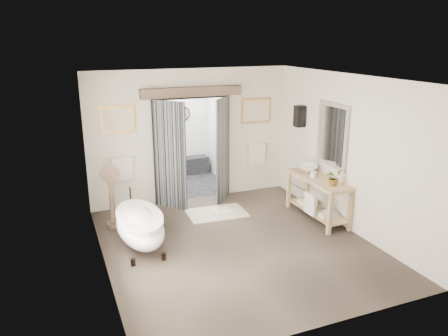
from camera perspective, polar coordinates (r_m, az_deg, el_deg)
The scene contains 13 objects.
ground_plane at distance 7.85m, azimuth 1.67°, elevation -9.96°, with size 5.00×5.00×0.00m, color brown.
room_shell at distance 7.09m, azimuth 1.90°, elevation 3.13°, with size 4.52×5.02×2.91m.
shower_room at distance 11.10m, azimuth -6.59°, elevation 2.98°, with size 2.22×2.01×2.51m.
back_wall_dressing at distance 9.39m, azimuth -3.94°, elevation 4.64°, with size 3.82×0.71×2.52m.
clawfoot_tub at distance 7.73m, azimuth -10.94°, elevation -7.36°, with size 0.77×1.72×0.84m.
vanity at distance 8.91m, azimuth 12.08°, elevation -3.46°, with size 0.57×1.60×0.85m.
pedestal_mirror at distance 8.60m, azimuth -14.45°, elevation -4.14°, with size 0.37×0.24×1.26m.
rug at distance 9.14m, azimuth -0.94°, elevation -5.88°, with size 1.20×0.80×0.01m, color beige.
slippers at distance 9.11m, azimuth -0.17°, elevation -5.73°, with size 0.41×0.29×0.05m.
basin at distance 9.12m, azimuth 10.78°, elevation -0.11°, with size 0.45×0.45×0.15m, color white.
plant at distance 8.41m, azimuth 14.13°, elevation -1.19°, with size 0.29×0.25×0.32m, color gray.
soap_bottle_a at distance 8.82m, azimuth 11.60°, elevation -0.60°, with size 0.09×0.09×0.20m, color gray.
soap_bottle_b at distance 9.36m, azimuth 9.86°, elevation 0.48°, with size 0.15×0.15×0.19m, color gray.
Camera 1 is at (-2.83, -6.41, 3.53)m, focal length 35.00 mm.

